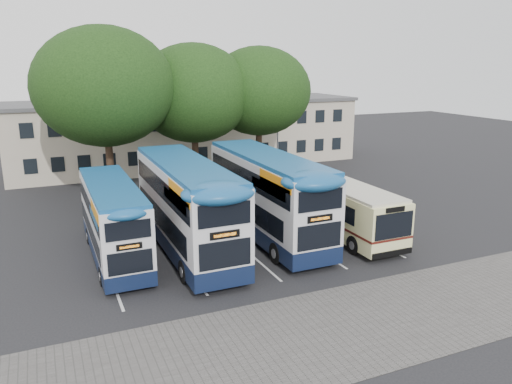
{
  "coord_description": "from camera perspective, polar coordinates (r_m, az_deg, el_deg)",
  "views": [
    {
      "loc": [
        -13.1,
        -19.04,
        9.61
      ],
      "look_at": [
        -2.61,
        5.0,
        2.75
      ],
      "focal_mm": 35.0,
      "sensor_mm": 36.0,
      "label": 1
    }
  ],
  "objects": [
    {
      "name": "ground",
      "position": [
        25.03,
        10.21,
        -8.17
      ],
      "size": [
        120.0,
        120.0,
        0.0
      ],
      "primitive_type": "plane",
      "color": "black",
      "rests_on": "ground"
    },
    {
      "name": "paving_strip",
      "position": [
        20.31,
        13.37,
        -14.0
      ],
      "size": [
        40.0,
        6.0,
        0.01
      ],
      "primitive_type": "cube",
      "color": "#595654",
      "rests_on": "ground"
    },
    {
      "name": "bay_lines",
      "position": [
        27.53,
        -2.18,
        -5.78
      ],
      "size": [
        14.12,
        11.0,
        0.01
      ],
      "color": "silver",
      "rests_on": "ground"
    },
    {
      "name": "depot_building",
      "position": [
        48.29,
        -7.67,
        6.84
      ],
      "size": [
        32.4,
        8.4,
        6.2
      ],
      "color": "#BDAF99",
      "rests_on": "ground"
    },
    {
      "name": "lamp_post",
      "position": [
        43.67,
        2.53,
        8.69
      ],
      "size": [
        0.25,
        1.05,
        9.06
      ],
      "color": "gray",
      "rests_on": "ground"
    },
    {
      "name": "tree_left",
      "position": [
        35.45,
        -16.95,
        11.44
      ],
      "size": [
        9.4,
        9.4,
        12.01
      ],
      "color": "black",
      "rests_on": "ground"
    },
    {
      "name": "tree_mid",
      "position": [
        38.39,
        -7.16,
        11.13
      ],
      "size": [
        8.68,
        8.68,
        11.03
      ],
      "color": "black",
      "rests_on": "ground"
    },
    {
      "name": "tree_right",
      "position": [
        40.1,
        0.34,
        11.45
      ],
      "size": [
        8.18,
        8.18,
        10.85
      ],
      "color": "black",
      "rests_on": "ground"
    },
    {
      "name": "bus_dd_left",
      "position": [
        25.73,
        -16.03,
        -2.82
      ],
      "size": [
        2.26,
        9.31,
        3.88
      ],
      "color": "#0F1937",
      "rests_on": "ground"
    },
    {
      "name": "bus_dd_mid",
      "position": [
        25.79,
        -7.96,
        -1.23
      ],
      "size": [
        2.76,
        11.38,
        4.74
      ],
      "color": "#0F1937",
      "rests_on": "ground"
    },
    {
      "name": "bus_dd_right",
      "position": [
        27.67,
        1.29,
        -0.02
      ],
      "size": [
        2.75,
        11.33,
        4.72
      ],
      "color": "#0F1937",
      "rests_on": "ground"
    },
    {
      "name": "bus_single",
      "position": [
        29.18,
        9.25,
        -1.28
      ],
      "size": [
        2.55,
        10.02,
        2.99
      ],
      "color": "#EEEA9F",
      "rests_on": "ground"
    }
  ]
}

